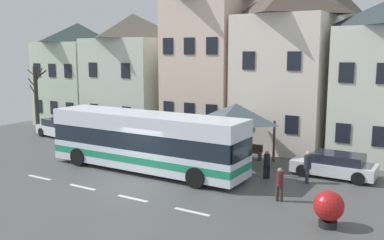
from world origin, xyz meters
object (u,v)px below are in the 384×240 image
parked_car_00 (62,128)px  public_bench (249,151)px  pedestrian_00 (308,164)px  harbour_buoy (329,207)px  pedestrian_01 (280,183)px  townhouse_01 (134,72)px  hilltop_castle (293,24)px  townhouse_02 (213,58)px  bare_tree_00 (37,98)px  townhouse_03 (287,66)px  transit_bus (145,142)px  townhouse_00 (80,74)px  bus_shelter (236,113)px  pedestrian_02 (267,164)px  parked_car_01 (335,165)px

parked_car_00 → public_bench: size_ratio=2.85×
pedestrian_00 → harbour_buoy: 5.30m
pedestrian_01 → townhouse_01: bearing=147.2°
hilltop_castle → harbour_buoy: bearing=-69.2°
townhouse_02 → bare_tree_00: townhouse_02 is taller
pedestrian_01 → public_bench: bearing=123.5°
pedestrian_00 → public_bench: pedestrian_00 is taller
hilltop_castle → parked_car_00: size_ratio=7.40×
parked_car_00 → harbour_buoy: harbour_buoy is taller
townhouse_03 → transit_bus: bearing=-114.8°
townhouse_02 → townhouse_00: bearing=-179.1°
townhouse_03 → parked_car_00: bearing=-160.8°
pedestrian_00 → harbour_buoy: size_ratio=1.16×
townhouse_00 → townhouse_03: (18.87, -0.12, 1.00)m
bus_shelter → public_bench: 2.93m
bus_shelter → pedestrian_00: 5.07m
parked_car_00 → pedestrian_00: 19.03m
townhouse_02 → transit_bus: (1.28, -9.76, -4.26)m
townhouse_01 → harbour_buoy: townhouse_01 is taller
townhouse_00 → transit_bus: townhouse_00 is taller
townhouse_01 → pedestrian_02: bearing=-27.6°
townhouse_00 → townhouse_03: bearing=-0.4°
pedestrian_02 → bare_tree_00: bearing=173.2°
townhouse_01 → bare_tree_00: 7.82m
pedestrian_00 → bare_tree_00: (-21.92, 2.06, 1.80)m
townhouse_00 → parked_car_00: 7.50m
public_bench → townhouse_00: bearing=166.7°
pedestrian_01 → harbour_buoy: pedestrian_01 is taller
hilltop_castle → parked_car_01: (9.73, -22.34, -8.48)m
townhouse_03 → townhouse_01: bearing=179.8°
townhouse_03 → bare_tree_00: bearing=-164.5°
townhouse_00 → bare_tree_00: 5.47m
bus_shelter → bare_tree_00: bearing=177.6°
transit_bus → hilltop_castle: bearing=91.9°
townhouse_01 → pedestrian_02: size_ratio=6.35×
parked_car_01 → public_bench: parked_car_01 is taller
townhouse_00 → townhouse_01: (6.18, -0.07, 0.26)m
townhouse_02 → public_bench: size_ratio=7.50×
townhouse_00 → parked_car_01: (23.39, -5.52, -3.76)m
pedestrian_00 → pedestrian_01: pedestrian_00 is taller
townhouse_00 → public_bench: townhouse_00 is taller
pedestrian_02 → public_bench: 4.07m
hilltop_castle → parked_car_00: hilltop_castle is taller
townhouse_01 → pedestrian_02: townhouse_01 is taller
hilltop_castle → parked_car_00: 25.87m
townhouse_03 → parked_car_00: 16.89m
parked_car_00 → parked_car_01: 19.84m
public_bench → bare_tree_00: bare_tree_00 is taller
townhouse_01 → public_bench: townhouse_01 is taller
hilltop_castle → parked_car_00: bearing=-114.4°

